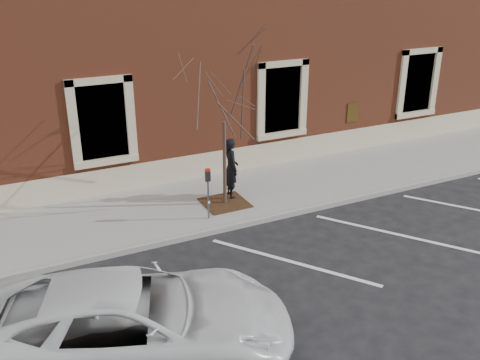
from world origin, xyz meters
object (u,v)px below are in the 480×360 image
sapling (224,98)px  white_truck (129,323)px  parking_meter (208,184)px  man (231,168)px

sapling → white_truck: (-4.20, -5.09, -2.47)m
white_truck → parking_meter: bearing=-18.1°
sapling → man: bearing=43.2°
man → sapling: sapling is taller
man → parking_meter: (-1.18, -1.03, 0.10)m
sapling → parking_meter: bearing=-139.6°
parking_meter → white_truck: (-3.39, -4.40, -0.35)m
parking_meter → white_truck: white_truck is taller
man → sapling: 2.27m
man → parking_meter: bearing=139.0°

